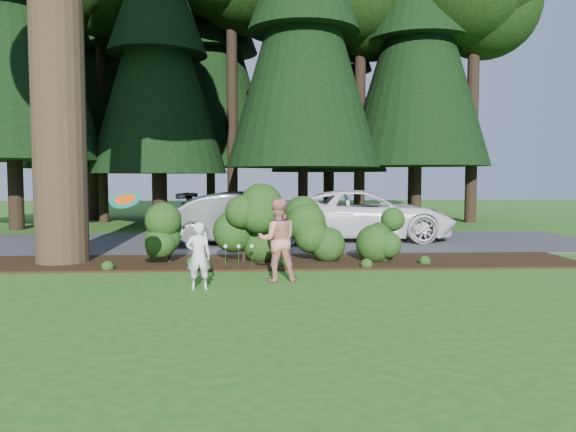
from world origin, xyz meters
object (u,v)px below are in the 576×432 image
object	(u,v)px
adult	(277,240)
child	(199,256)
car_silver_wagon	(240,219)
frisbee	(125,200)
car_white_suv	(363,215)
car_dark_suv	(255,213)

from	to	relation	value
adult	child	bearing A→B (deg)	23.96
car_silver_wagon	adult	world-z (taller)	adult
adult	frisbee	world-z (taller)	frisbee
adult	car_white_suv	bearing A→B (deg)	-117.21
car_silver_wagon	adult	bearing A→B (deg)	-176.89
child	car_silver_wagon	bearing A→B (deg)	-100.61
car_silver_wagon	adult	size ratio (longest dim) A/B	2.83
car_silver_wagon	frisbee	size ratio (longest dim) A/B	8.22
child	adult	distance (m)	1.70
child	frisbee	distance (m)	1.68
car_silver_wagon	car_dark_suv	size ratio (longest dim) A/B	0.88
car_silver_wagon	child	xyz separation A→B (m)	(-0.56, -6.81, -0.17)
car_white_suv	car_silver_wagon	bearing A→B (deg)	108.14
car_dark_suv	adult	xyz separation A→B (m)	(0.48, -8.87, 0.03)
car_silver_wagon	car_white_suv	distance (m)	4.16
frisbee	child	bearing A→B (deg)	4.40
car_white_suv	child	size ratio (longest dim) A/B	4.64
car_dark_suv	child	distance (m)	9.70
car_dark_suv	child	world-z (taller)	car_dark_suv
car_white_suv	adult	bearing A→B (deg)	160.04
car_silver_wagon	frisbee	distance (m)	7.21
adult	frisbee	bearing A→B (deg)	13.85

